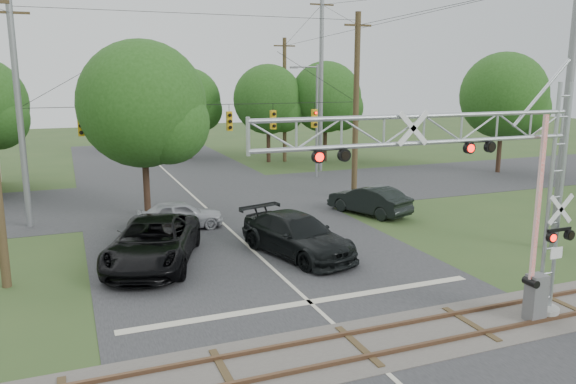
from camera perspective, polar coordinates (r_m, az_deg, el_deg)
name	(u,v)px	position (r m, az deg, el deg)	size (l,w,h in m)	color
ground	(396,382)	(15.48, 10.91, -18.40)	(160.00, 160.00, 0.00)	#304721
road_main	(266,263)	(23.72, -2.22, -7.22)	(14.00, 90.00, 0.02)	#28282A
road_cross	(194,197)	(36.76, -9.51, -0.52)	(90.00, 12.00, 0.02)	#28282A
railroad_track	(358,346)	(16.96, 7.17, -15.30)	(90.00, 3.20, 0.17)	#47413E
crossing_gantry	(477,184)	(17.16, 18.69, 0.74)	(10.60, 0.96, 7.53)	gray
traffic_signal_span	(222,113)	(32.33, -6.74, 7.99)	(19.34, 0.36, 11.50)	gray
pickup_black	(153,242)	(23.95, -13.54, -4.98)	(3.19, 6.91, 1.92)	black
car_dark	(297,235)	(24.51, 0.95, -4.42)	(2.51, 6.17, 1.79)	black
sedan_silver	(180,215)	(29.21, -10.92, -2.29)	(1.76, 4.36, 1.49)	#A3A4AA
suv_dark	(369,200)	(32.08, 8.24, -0.81)	(1.72, 4.95, 1.63)	black
streetlight	(315,115)	(42.91, 2.75, 7.80)	(2.28, 0.24, 8.54)	gray
utility_poles	(247,101)	(35.43, -4.22, 9.24)	(26.66, 29.54, 13.85)	#42321E
treeline	(173,101)	(42.68, -11.56, 9.00)	(54.54, 27.76, 9.64)	#342217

